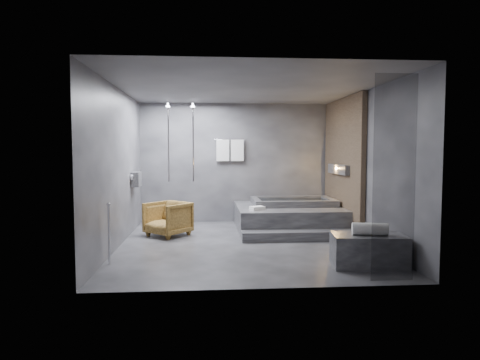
{
  "coord_description": "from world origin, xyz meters",
  "views": [
    {
      "loc": [
        -0.68,
        -7.62,
        1.7
      ],
      "look_at": [
        -0.08,
        0.3,
        1.15
      ],
      "focal_mm": 32.0,
      "sensor_mm": 36.0,
      "label": 1
    }
  ],
  "objects": [
    {
      "name": "tub_deck",
      "position": [
        1.05,
        1.45,
        0.25
      ],
      "size": [
        2.2,
        2.0,
        0.5
      ],
      "primitive_type": "cube",
      "color": "#323234",
      "rests_on": "ground"
    },
    {
      "name": "tub_step",
      "position": [
        1.05,
        0.27,
        0.09
      ],
      "size": [
        2.2,
        0.36,
        0.18
      ],
      "primitive_type": "cube",
      "color": "#323234",
      "rests_on": "ground"
    },
    {
      "name": "driftwood_chair",
      "position": [
        -1.47,
        0.9,
        0.34
      ],
      "size": [
        1.04,
        1.04,
        0.68
      ],
      "primitive_type": "imported",
      "rotation": [
        0.0,
        0.0,
        -0.72
      ],
      "color": "#4F3513",
      "rests_on": "ground"
    },
    {
      "name": "concrete_bench",
      "position": [
        1.67,
        -1.61,
        0.24
      ],
      "size": [
        1.11,
        0.7,
        0.47
      ],
      "primitive_type": "cube",
      "rotation": [
        0.0,
        0.0,
        -0.12
      ],
      "color": "#303133",
      "rests_on": "ground"
    },
    {
      "name": "deck_towel",
      "position": [
        0.32,
        0.9,
        0.54
      ],
      "size": [
        0.33,
        0.29,
        0.07
      ],
      "primitive_type": "cube",
      "rotation": [
        0.0,
        0.0,
        0.41
      ],
      "color": "white",
      "rests_on": "tub_deck"
    },
    {
      "name": "rolled_towel",
      "position": [
        1.67,
        -1.65,
        0.56
      ],
      "size": [
        0.53,
        0.28,
        0.18
      ],
      "primitive_type": "cylinder",
      "rotation": [
        0.0,
        1.57,
        -0.22
      ],
      "color": "white",
      "rests_on": "concrete_bench"
    },
    {
      "name": "room",
      "position": [
        0.4,
        0.24,
        1.73
      ],
      "size": [
        5.0,
        5.04,
        2.82
      ],
      "color": "#2D2D2F",
      "rests_on": "ground"
    }
  ]
}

